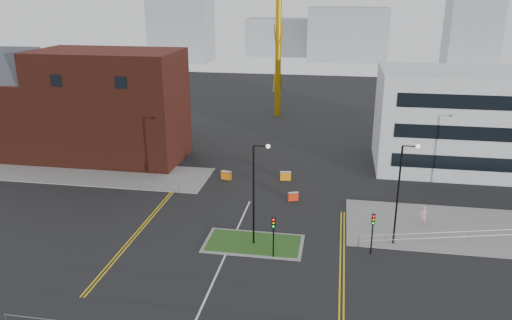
{
  "coord_description": "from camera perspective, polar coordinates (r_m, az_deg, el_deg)",
  "views": [
    {
      "loc": [
        8.74,
        -30.24,
        21.06
      ],
      "look_at": [
        0.85,
        15.97,
        5.0
      ],
      "focal_mm": 35.0,
      "sensor_mm": 36.0,
      "label": 1
    }
  ],
  "objects": [
    {
      "name": "island_kerb",
      "position": [
        44.16,
        -0.27,
        -9.52
      ],
      "size": [
        8.6,
        4.6,
        0.08
      ],
      "primitive_type": "cube",
      "color": "slate",
      "rests_on": "ground"
    },
    {
      "name": "grass_island",
      "position": [
        44.15,
        -0.27,
        -9.49
      ],
      "size": [
        8.0,
        4.0,
        0.12
      ],
      "primitive_type": "cube",
      "color": "#1F4517",
      "rests_on": "ground"
    },
    {
      "name": "yellow_left_b",
      "position": [
        48.65,
        -12.46,
        -7.22
      ],
      "size": [
        0.12,
        24.0,
        0.01
      ],
      "primitive_type": "cube",
      "color": "gold",
      "rests_on": "ground"
    },
    {
      "name": "skyline_a",
      "position": [
        158.27,
        -8.56,
        15.07
      ],
      "size": [
        18.0,
        12.0,
        22.0
      ],
      "primitive_type": "cube",
      "color": "gray",
      "rests_on": "ground"
    },
    {
      "name": "skyline_b",
      "position": [
        160.78,
        10.42,
        13.96
      ],
      "size": [
        24.0,
        12.0,
        16.0
      ],
      "primitive_type": "cube",
      "color": "gray",
      "rests_on": "ground"
    },
    {
      "name": "railing_left",
      "position": [
        55.94,
        -11.71,
        -2.8
      ],
      "size": [
        6.05,
        0.05,
        1.1
      ],
      "color": "gray",
      "rests_on": "ground"
    },
    {
      "name": "brick_building",
      "position": [
        67.82,
        -18.54,
        5.83
      ],
      "size": [
        24.2,
        10.07,
        14.24
      ],
      "color": "#4B1D12",
      "rests_on": "ground"
    },
    {
      "name": "pavement_left",
      "position": [
        63.22,
        -18.01,
        -1.46
      ],
      "size": [
        28.0,
        8.0,
        0.12
      ],
      "primitive_type": "cube",
      "color": "slate",
      "rests_on": "ground"
    },
    {
      "name": "barrier_right",
      "position": [
        52.66,
        4.26,
        -4.14
      ],
      "size": [
        1.13,
        0.73,
        0.9
      ],
      "color": "red",
      "rests_on": "ground"
    },
    {
      "name": "office_block",
      "position": [
        66.3,
        24.57,
        4.06
      ],
      "size": [
        25.0,
        12.2,
        12.0
      ],
      "color": "#BBBDC0",
      "rests_on": "ground"
    },
    {
      "name": "skyline_c",
      "position": [
        159.58,
        23.65,
        14.87
      ],
      "size": [
        14.0,
        12.0,
        28.0
      ],
      "primitive_type": "cube",
      "color": "gray",
      "rests_on": "ground"
    },
    {
      "name": "pedestrian",
      "position": [
        49.38,
        18.57,
        -6.11
      ],
      "size": [
        0.8,
        0.59,
        2.01
      ],
      "primitive_type": "imported",
      "rotation": [
        0.0,
        0.0,
        0.17
      ],
      "color": "pink",
      "rests_on": "ground"
    },
    {
      "name": "barrier_left",
      "position": [
        58.35,
        -3.42,
        -1.71
      ],
      "size": [
        1.25,
        0.61,
        1.0
      ],
      "color": "orange",
      "rests_on": "ground"
    },
    {
      "name": "railing_right",
      "position": [
        47.88,
        23.11,
        -7.79
      ],
      "size": [
        19.05,
        5.05,
        1.1
      ],
      "color": "gray",
      "rests_on": "ground"
    },
    {
      "name": "yellow_right_b",
      "position": [
        41.93,
        10.02,
        -11.55
      ],
      "size": [
        0.12,
        20.0,
        0.01
      ],
      "primitive_type": "cube",
      "color": "gold",
      "rests_on": "ground"
    },
    {
      "name": "skyline_d",
      "position": [
        171.72,
        4.18,
        13.83
      ],
      "size": [
        30.0,
        12.0,
        12.0
      ],
      "primitive_type": "cube",
      "color": "gray",
      "rests_on": "ground"
    },
    {
      "name": "traffic_light_right",
      "position": [
        42.59,
        13.21,
        -7.37
      ],
      "size": [
        0.28,
        0.33,
        3.65
      ],
      "color": "black",
      "rests_on": "ground"
    },
    {
      "name": "barrier_mid",
      "position": [
        58.11,
        3.4,
        -1.78
      ],
      "size": [
        1.27,
        0.57,
        1.03
      ],
      "color": "orange",
      "rests_on": "ground"
    },
    {
      "name": "traffic_light_island",
      "position": [
        40.95,
        2.02,
        -7.95
      ],
      "size": [
        0.28,
        0.33,
        3.65
      ],
      "color": "black",
      "rests_on": "ground"
    },
    {
      "name": "pavement_right",
      "position": [
        50.74,
        24.06,
        -7.31
      ],
      "size": [
        24.0,
        10.0,
        0.12
      ],
      "primitive_type": "cube",
      "color": "slate",
      "rests_on": "ground"
    },
    {
      "name": "centre_line",
      "position": [
        39.49,
        -4.76,
        -13.39
      ],
      "size": [
        0.15,
        30.0,
        0.01
      ],
      "primitive_type": "cube",
      "color": "silver",
      "rests_on": "ground"
    },
    {
      "name": "ground",
      "position": [
        37.88,
        -5.52,
        -14.97
      ],
      "size": [
        200.0,
        200.0,
        0.0
      ],
      "primitive_type": "plane",
      "color": "black",
      "rests_on": "ground"
    },
    {
      "name": "yellow_left_a",
      "position": [
        48.76,
        -12.79,
        -7.18
      ],
      "size": [
        0.12,
        24.0,
        0.01
      ],
      "primitive_type": "cube",
      "color": "gold",
      "rests_on": "ground"
    },
    {
      "name": "streetlamp_island",
      "position": [
        41.83,
        0.01,
        -3.06
      ],
      "size": [
        1.46,
        0.36,
        9.18
      ],
      "color": "black",
      "rests_on": "ground"
    },
    {
      "name": "yellow_right_a",
      "position": [
        41.92,
        9.6,
        -11.53
      ],
      "size": [
        0.12,
        20.0,
        0.01
      ],
      "primitive_type": "cube",
      "color": "gold",
      "rests_on": "ground"
    },
    {
      "name": "streetlamp_right_near",
      "position": [
        43.52,
        16.27,
        -2.96
      ],
      "size": [
        1.46,
        0.36,
        9.18
      ],
      "color": "black",
      "rests_on": "ground"
    }
  ]
}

